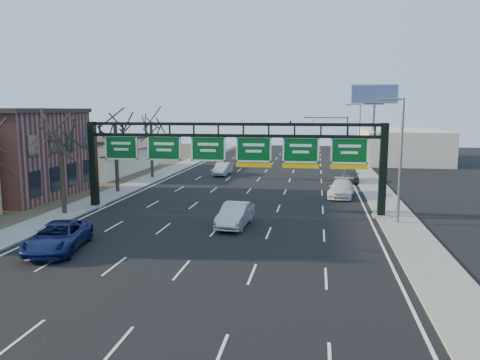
% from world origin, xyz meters
% --- Properties ---
extents(ground, '(160.00, 160.00, 0.00)m').
position_xyz_m(ground, '(0.00, 0.00, 0.00)').
color(ground, black).
rests_on(ground, ground).
extents(sidewalk_left, '(3.00, 120.00, 0.12)m').
position_xyz_m(sidewalk_left, '(-12.80, 20.00, 0.06)').
color(sidewalk_left, gray).
rests_on(sidewalk_left, ground).
extents(sidewalk_right, '(3.00, 120.00, 0.12)m').
position_xyz_m(sidewalk_right, '(12.80, 20.00, 0.06)').
color(sidewalk_right, gray).
rests_on(sidewalk_right, ground).
extents(dirt_strip_left, '(21.00, 120.00, 0.06)m').
position_xyz_m(dirt_strip_left, '(-25.00, 20.00, 0.03)').
color(dirt_strip_left, '#473D2B').
rests_on(dirt_strip_left, ground).
extents(lane_markings, '(21.60, 120.00, 0.01)m').
position_xyz_m(lane_markings, '(0.00, 20.00, 0.01)').
color(lane_markings, white).
rests_on(lane_markings, ground).
extents(sign_gantry, '(24.60, 1.20, 7.20)m').
position_xyz_m(sign_gantry, '(0.16, 8.00, 4.63)').
color(sign_gantry, black).
rests_on(sign_gantry, ground).
extents(brick_block, '(10.40, 12.40, 8.30)m').
position_xyz_m(brick_block, '(-21.50, 11.00, 4.16)').
color(brick_block, brown).
rests_on(brick_block, ground).
extents(cream_strip, '(10.90, 18.40, 4.70)m').
position_xyz_m(cream_strip, '(-21.48, 29.00, 2.36)').
color(cream_strip, beige).
rests_on(cream_strip, ground).
extents(building_right_distant, '(12.00, 20.00, 5.00)m').
position_xyz_m(building_right_distant, '(20.00, 50.00, 2.50)').
color(building_right_distant, beige).
rests_on(building_right_distant, ground).
extents(tree_gantry, '(3.60, 3.60, 8.48)m').
position_xyz_m(tree_gantry, '(-12.80, 5.00, 7.11)').
color(tree_gantry, '#2F271A').
rests_on(tree_gantry, sidewalk_left).
extents(tree_mid, '(3.60, 3.60, 9.24)m').
position_xyz_m(tree_mid, '(-12.80, 15.00, 7.85)').
color(tree_mid, '#2F271A').
rests_on(tree_mid, sidewalk_left).
extents(tree_far, '(3.60, 3.60, 8.86)m').
position_xyz_m(tree_far, '(-12.80, 25.00, 7.48)').
color(tree_far, '#2F271A').
rests_on(tree_far, sidewalk_left).
extents(streetlight_near, '(2.15, 0.22, 9.00)m').
position_xyz_m(streetlight_near, '(12.47, 6.00, 5.08)').
color(streetlight_near, slate).
rests_on(streetlight_near, sidewalk_right).
extents(streetlight_far, '(2.15, 0.22, 9.00)m').
position_xyz_m(streetlight_far, '(12.47, 40.00, 5.08)').
color(streetlight_far, slate).
rests_on(streetlight_far, sidewalk_right).
extents(billboard_right, '(7.00, 0.50, 12.00)m').
position_xyz_m(billboard_right, '(15.00, 44.98, 9.06)').
color(billboard_right, slate).
rests_on(billboard_right, ground).
extents(traffic_signal_mast, '(10.16, 0.54, 7.00)m').
position_xyz_m(traffic_signal_mast, '(5.69, 55.00, 5.50)').
color(traffic_signal_mast, black).
rests_on(traffic_signal_mast, ground).
extents(car_blue_suv, '(3.76, 6.26, 1.63)m').
position_xyz_m(car_blue_suv, '(-8.10, -3.91, 0.81)').
color(car_blue_suv, navy).
rests_on(car_blue_suv, ground).
extents(car_silver_sedan, '(2.13, 5.12, 1.65)m').
position_xyz_m(car_silver_sedan, '(1.15, 3.44, 0.82)').
color(car_silver_sedan, '#AEAEB3').
rests_on(car_silver_sedan, ground).
extents(car_white_wagon, '(2.93, 5.68, 1.57)m').
position_xyz_m(car_white_wagon, '(9.10, 16.20, 0.79)').
color(car_white_wagon, white).
rests_on(car_white_wagon, ground).
extents(car_grey_far, '(2.03, 4.85, 1.64)m').
position_xyz_m(car_grey_far, '(10.50, 25.90, 0.82)').
color(car_grey_far, '#404345').
rests_on(car_grey_far, ground).
extents(car_silver_distant, '(1.88, 4.74, 1.54)m').
position_xyz_m(car_silver_distant, '(-4.96, 29.03, 0.77)').
color(car_silver_distant, '#B0B0B5').
rests_on(car_silver_distant, ground).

